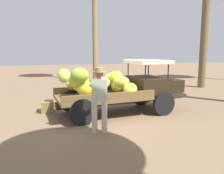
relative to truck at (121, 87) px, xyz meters
The scene contains 4 objects.
ground_plane 1.21m from the truck, 159.48° to the right, with size 60.00×60.00×0.00m, color #7D6047.
truck is the anchor object (origin of this frame).
farmer 2.09m from the truck, 124.68° to the right, with size 0.52×0.49×1.72m.
wooden_crate 2.72m from the truck, 160.75° to the left, with size 0.55×0.43×0.39m, color olive.
Camera 1 is at (-1.79, -7.07, 2.13)m, focal length 36.43 mm.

